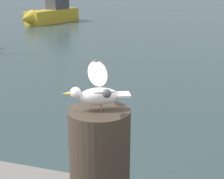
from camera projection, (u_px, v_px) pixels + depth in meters
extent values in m
cylinder|color=#382D23|center=(100.00, 168.00, 2.12)|extent=(0.37, 0.37, 0.76)
cylinder|color=#C66C60|center=(100.00, 106.00, 2.02)|extent=(0.01, 0.01, 0.04)
cylinder|color=#C66C60|center=(101.00, 108.00, 1.98)|extent=(0.01, 0.01, 0.04)
ellipsoid|color=silver|center=(99.00, 96.00, 1.98)|extent=(0.25, 0.18, 0.10)
sphere|color=silver|center=(76.00, 93.00, 1.95)|extent=(0.06, 0.06, 0.06)
cone|color=gold|center=(66.00, 94.00, 1.95)|extent=(0.05, 0.04, 0.02)
cube|color=silver|center=(124.00, 94.00, 1.99)|extent=(0.10, 0.10, 0.01)
ellipsoid|color=silver|center=(98.00, 73.00, 2.13)|extent=(0.23, 0.31, 0.11)
sphere|color=#3B3B3B|center=(96.00, 63.00, 2.25)|extent=(0.04, 0.04, 0.04)
ellipsoid|color=silver|center=(104.00, 92.00, 1.77)|extent=(0.23, 0.31, 0.11)
sphere|color=#3B3B3B|center=(107.00, 93.00, 1.64)|extent=(0.04, 0.04, 0.04)
cube|color=yellow|center=(53.00, 16.00, 24.65)|extent=(2.20, 4.73, 0.91)
cone|color=yellow|center=(27.00, 19.00, 22.52)|extent=(1.27, 1.27, 1.06)
cube|color=#47474C|center=(57.00, 2.00, 24.83)|extent=(1.26, 1.73, 1.02)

